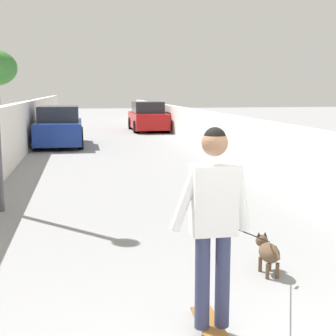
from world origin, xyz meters
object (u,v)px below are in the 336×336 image
Objects in this scene: person_skateboarder at (214,213)px; car_far at (148,117)px; skateboard at (212,328)px; car_near at (59,127)px; dog at (268,251)px.

person_skateboarder is 0.44× the size of car_far.
car_far reaches higher than skateboard.
dog is at bearing -167.80° from car_near.
car_near and car_far have the same top height.
person_skateboarder is 0.44× the size of car_near.
skateboard is 1.05m from person_skateboarder.
person_skateboarder is at bearing -172.61° from car_near.
person_skateboarder reaches higher than car_near.
dog is 0.38× the size of car_near.
skateboard is 15.01m from car_near.
person_skateboarder is at bearing -172.87° from skateboard.
car_far is at bearing -6.51° from skateboard.
skateboard is 0.20× the size of car_near.
person_skateboarder is at bearing 140.35° from dog.
dog is 19.82m from car_far.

